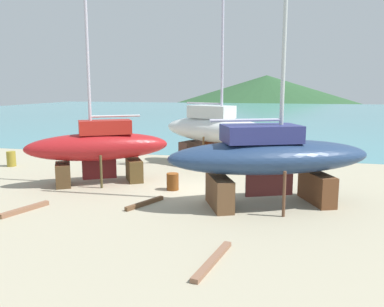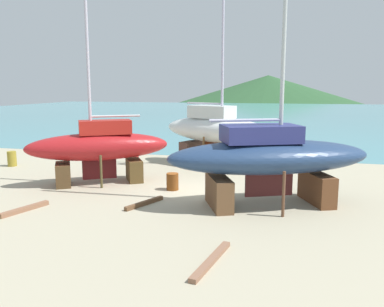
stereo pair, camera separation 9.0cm
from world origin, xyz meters
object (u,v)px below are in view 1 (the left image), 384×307
Objects in this scene: sailboat_small_center at (269,157)px; worker at (135,151)px; sailboat_far_slipway at (99,147)px; sailboat_large_starboard at (216,130)px; barrel_rust_near at (11,159)px; barrel_tar_black at (173,182)px.

worker is (-8.68, 6.93, -1.18)m from sailboat_small_center.
sailboat_large_starboard is (4.90, 6.07, 0.34)m from sailboat_far_slipway.
sailboat_far_slipway is at bearing 101.16° from worker.
barrel_rust_near is (-7.41, 2.74, -1.42)m from sailboat_far_slipway.
sailboat_far_slipway is at bearing -104.92° from sailboat_large_starboard.
sailboat_large_starboard reaches higher than barrel_tar_black.
barrel_rust_near is at bearing -51.47° from sailboat_far_slipway.
sailboat_large_starboard reaches higher than worker.
sailboat_far_slipway is 8.03m from barrel_rust_near.
sailboat_far_slipway is 4.28m from barrel_tar_black.
sailboat_small_center is 8.72m from sailboat_large_starboard.
sailboat_large_starboard is at bearing -160.09° from sailboat_far_slipway.
sailboat_small_center is 18.52× the size of barrel_tar_black.
sailboat_far_slipway is 7.81m from sailboat_large_starboard.
sailboat_far_slipway reaches higher than barrel_rust_near.
worker is 6.89m from barrel_tar_black.
sailboat_small_center is 1.21× the size of sailboat_large_starboard.
worker is at bearing 118.21° from sailboat_small_center.
barrel_tar_black is at bearing 136.63° from worker.
sailboat_large_starboard is 15.29× the size of barrel_tar_black.
sailboat_far_slipway is 8.78m from sailboat_small_center.
sailboat_far_slipway reaches higher than barrel_tar_black.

